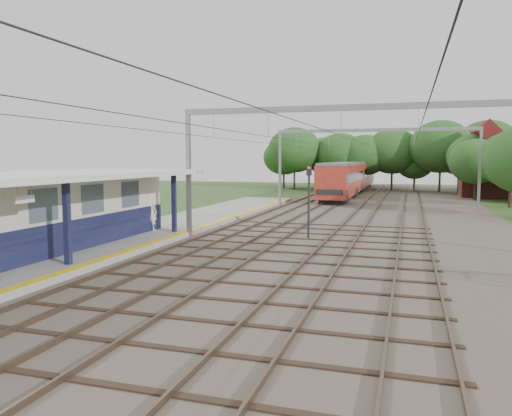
% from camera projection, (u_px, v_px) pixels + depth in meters
% --- Properties ---
extents(ground, '(160.00, 160.00, 0.00)m').
position_uv_depth(ground, '(115.00, 346.00, 11.66)').
color(ground, '#2D4C1E').
rests_on(ground, ground).
extents(ballast_bed, '(18.00, 90.00, 0.10)m').
position_uv_depth(ballast_bed, '(375.00, 214.00, 39.02)').
color(ballast_bed, '#473D33').
rests_on(ballast_bed, ground).
extents(platform, '(5.00, 52.00, 0.35)m').
position_uv_depth(platform, '(140.00, 236.00, 27.16)').
color(platform, gray).
rests_on(platform, ground).
extents(yellow_stripe, '(0.45, 52.00, 0.01)m').
position_uv_depth(yellow_stripe, '(177.00, 235.00, 26.48)').
color(yellow_stripe, yellow).
rests_on(yellow_stripe, platform).
extents(station_building, '(3.41, 18.00, 3.40)m').
position_uv_depth(station_building, '(22.00, 215.00, 20.72)').
color(station_building, beige).
rests_on(station_building, platform).
extents(canopy, '(6.40, 20.00, 3.44)m').
position_uv_depth(canopy, '(25.00, 178.00, 19.29)').
color(canopy, '#111436').
rests_on(canopy, platform).
extents(rail_tracks, '(11.80, 88.00, 0.15)m').
position_uv_depth(rail_tracks, '(343.00, 212.00, 39.74)').
color(rail_tracks, brown).
rests_on(rail_tracks, ballast_bed).
extents(catenary_system, '(17.22, 88.00, 7.00)m').
position_uv_depth(catenary_system, '(363.00, 142.00, 34.17)').
color(catenary_system, gray).
rests_on(catenary_system, ground).
extents(tree_band, '(31.72, 30.88, 8.82)m').
position_uv_depth(tree_band, '(389.00, 154.00, 64.38)').
color(tree_band, '#382619').
rests_on(tree_band, ground).
extents(house_far, '(8.00, 6.12, 8.66)m').
position_uv_depth(house_far, '(498.00, 169.00, 56.11)').
color(house_far, brown).
rests_on(house_far, ground).
extents(person, '(0.79, 0.56, 2.04)m').
position_uv_depth(person, '(151.00, 212.00, 27.95)').
color(person, white).
rests_on(person, platform).
extents(train, '(2.94, 36.65, 3.86)m').
position_uv_depth(train, '(352.00, 176.00, 63.08)').
color(train, black).
rests_on(train, ballast_bed).
extents(signal_post, '(0.28, 0.25, 3.99)m').
position_uv_depth(signal_post, '(309.00, 195.00, 26.68)').
color(signal_post, black).
rests_on(signal_post, ground).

